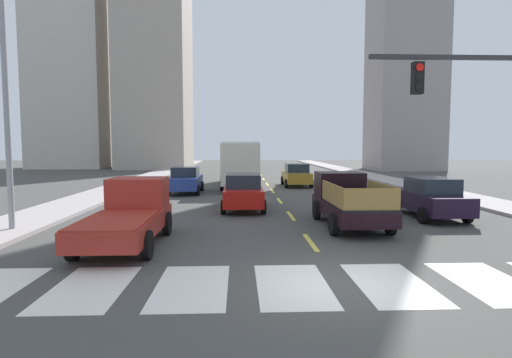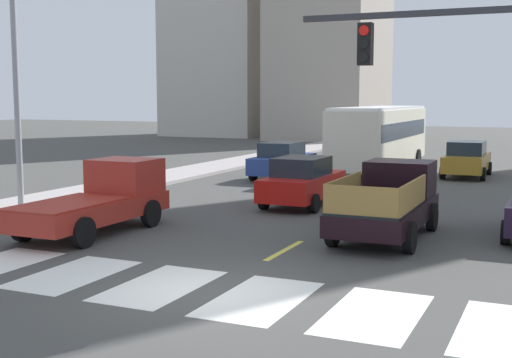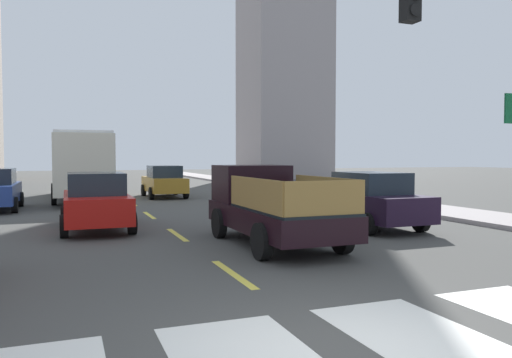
{
  "view_description": "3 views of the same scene",
  "coord_description": "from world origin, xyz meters",
  "px_view_note": "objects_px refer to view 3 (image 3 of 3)",
  "views": [
    {
      "loc": [
        -2.28,
        -8.9,
        3.06
      ],
      "look_at": [
        -1.47,
        10.38,
        1.51
      ],
      "focal_mm": 29.16,
      "sensor_mm": 36.0,
      "label": 1
    },
    {
      "loc": [
        6.17,
        -11.47,
        3.79
      ],
      "look_at": [
        -2.16,
        7.08,
        1.35
      ],
      "focal_mm": 47.87,
      "sensor_mm": 36.0,
      "label": 2
    },
    {
      "loc": [
        -2.9,
        -4.76,
        2.19
      ],
      "look_at": [
        1.34,
        6.29,
        1.66
      ],
      "focal_mm": 34.87,
      "sensor_mm": 36.0,
      "label": 3
    }
  ],
  "objects_px": {
    "pickup_stakebed": "(268,206)",
    "sedan_near_left": "(369,200)",
    "city_bus": "(81,161)",
    "sedan_far": "(164,181)",
    "sedan_near_right": "(96,201)"
  },
  "relations": [
    {
      "from": "pickup_stakebed",
      "to": "sedan_far",
      "type": "height_order",
      "value": "pickup_stakebed"
    },
    {
      "from": "city_bus",
      "to": "sedan_near_right",
      "type": "height_order",
      "value": "city_bus"
    },
    {
      "from": "sedan_far",
      "to": "sedan_near_right",
      "type": "bearing_deg",
      "value": -107.27
    },
    {
      "from": "sedan_near_right",
      "to": "city_bus",
      "type": "bearing_deg",
      "value": 91.48
    },
    {
      "from": "pickup_stakebed",
      "to": "sedan_near_left",
      "type": "xyz_separation_m",
      "value": [
        3.94,
        1.37,
        -0.08
      ]
    },
    {
      "from": "sedan_near_right",
      "to": "sedan_far",
      "type": "xyz_separation_m",
      "value": [
        4.15,
        11.35,
        0.0
      ]
    },
    {
      "from": "city_bus",
      "to": "sedan_far",
      "type": "relative_size",
      "value": 2.45
    },
    {
      "from": "pickup_stakebed",
      "to": "city_bus",
      "type": "distance_m",
      "value": 16.04
    },
    {
      "from": "sedan_near_left",
      "to": "sedan_far",
      "type": "relative_size",
      "value": 1.0
    },
    {
      "from": "sedan_near_left",
      "to": "pickup_stakebed",
      "type": "bearing_deg",
      "value": -160.5
    },
    {
      "from": "city_bus",
      "to": "sedan_near_left",
      "type": "relative_size",
      "value": 2.45
    },
    {
      "from": "pickup_stakebed",
      "to": "sedan_far",
      "type": "xyz_separation_m",
      "value": [
        0.15,
        15.28,
        -0.08
      ]
    },
    {
      "from": "sedan_near_left",
      "to": "sedan_near_right",
      "type": "relative_size",
      "value": 1.0
    },
    {
      "from": "sedan_near_right",
      "to": "sedan_far",
      "type": "bearing_deg",
      "value": 70.88
    },
    {
      "from": "city_bus",
      "to": "sedan_near_left",
      "type": "distance_m",
      "value": 16.27
    }
  ]
}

